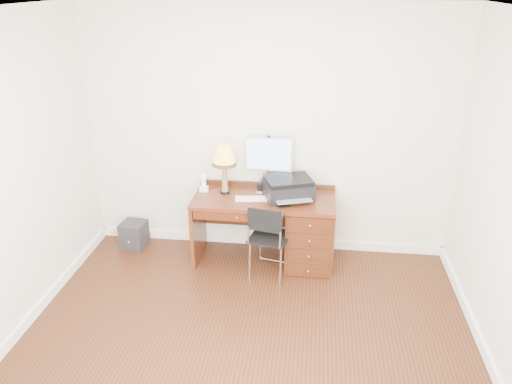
# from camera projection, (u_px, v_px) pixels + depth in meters

# --- Properties ---
(ground) EXTENTS (4.00, 4.00, 0.00)m
(ground) POSITION_uv_depth(u_px,v_px,m) (246.00, 343.00, 4.30)
(ground) COLOR black
(ground) RESTS_ON ground
(room_shell) EXTENTS (4.00, 4.00, 4.00)m
(room_shell) POSITION_uv_depth(u_px,v_px,m) (255.00, 295.00, 4.85)
(room_shell) COLOR silver
(room_shell) RESTS_ON ground
(desk) EXTENTS (1.50, 0.67, 0.75)m
(desk) POSITION_uv_depth(u_px,v_px,m) (294.00, 228.00, 5.38)
(desk) COLOR #542411
(desk) RESTS_ON ground
(monitor) EXTENTS (0.52, 0.18, 0.59)m
(monitor) POSITION_uv_depth(u_px,v_px,m) (268.00, 157.00, 5.34)
(monitor) COLOR silver
(monitor) RESTS_ON desk
(keyboard) EXTENTS (0.45, 0.18, 0.02)m
(keyboard) POSITION_uv_depth(u_px,v_px,m) (256.00, 199.00, 5.24)
(keyboard) COLOR white
(keyboard) RESTS_ON desk
(mouse_pad) EXTENTS (0.20, 0.20, 0.04)m
(mouse_pad) POSITION_uv_depth(u_px,v_px,m) (283.00, 203.00, 5.14)
(mouse_pad) COLOR black
(mouse_pad) RESTS_ON desk
(printer) EXTENTS (0.59, 0.52, 0.22)m
(printer) POSITION_uv_depth(u_px,v_px,m) (288.00, 188.00, 5.25)
(printer) COLOR black
(printer) RESTS_ON desk
(leg_lamp) EXTENTS (0.26, 0.26, 0.54)m
(leg_lamp) POSITION_uv_depth(u_px,v_px,m) (224.00, 158.00, 5.24)
(leg_lamp) COLOR black
(leg_lamp) RESTS_ON desk
(phone) EXTENTS (0.10, 0.10, 0.20)m
(phone) POSITION_uv_depth(u_px,v_px,m) (204.00, 186.00, 5.43)
(phone) COLOR white
(phone) RESTS_ON desk
(pen_cup) EXTENTS (0.07, 0.07, 0.09)m
(pen_cup) POSITION_uv_depth(u_px,v_px,m) (260.00, 188.00, 5.42)
(pen_cup) COLOR black
(pen_cup) RESTS_ON desk
(chair) EXTENTS (0.46, 0.47, 0.83)m
(chair) POSITION_uv_depth(u_px,v_px,m) (270.00, 234.00, 5.05)
(chair) COLOR black
(chair) RESTS_ON ground
(equipment_box) EXTENTS (0.29, 0.29, 0.31)m
(equipment_box) POSITION_uv_depth(u_px,v_px,m) (134.00, 235.00, 5.78)
(equipment_box) COLOR black
(equipment_box) RESTS_ON ground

